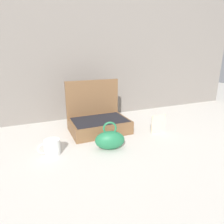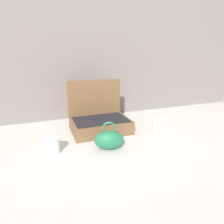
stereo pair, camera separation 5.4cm
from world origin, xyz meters
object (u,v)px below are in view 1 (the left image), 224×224
Objects in this scene: open_suitcase at (98,120)px; info_card_left at (158,124)px; coffee_mug at (52,147)px; teal_pouch_handbag at (110,140)px.

info_card_left is (0.38, -0.21, -0.01)m from open_suitcase.
open_suitcase reaches higher than coffee_mug.
teal_pouch_handbag is at bearing -96.26° from open_suitcase.
open_suitcase is at bearing 151.00° from info_card_left.
open_suitcase is 0.43m from info_card_left.
info_card_left is at bearing 2.32° from coffee_mug.
teal_pouch_handbag is 1.57× the size of coffee_mug.
info_card_left reaches higher than coffee_mug.
teal_pouch_handbag is 0.33m from coffee_mug.
open_suitcase reaches higher than teal_pouch_handbag.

